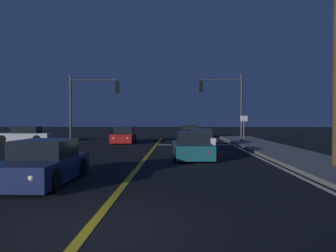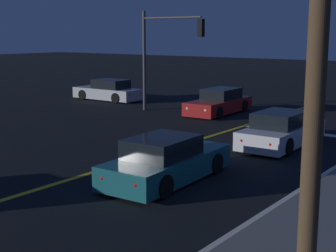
{
  "view_description": "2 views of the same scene",
  "coord_description": "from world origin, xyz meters",
  "px_view_note": "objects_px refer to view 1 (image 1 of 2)",
  "views": [
    {
      "loc": [
        1.62,
        -6.54,
        2.02
      ],
      "look_at": [
        0.9,
        20.85,
        1.45
      ],
      "focal_mm": 38.69,
      "sensor_mm": 36.0,
      "label": 1
    },
    {
      "loc": [
        10.75,
        0.5,
        4.24
      ],
      "look_at": [
        -1.06,
        16.37,
        0.56
      ],
      "focal_mm": 53.17,
      "sensor_mm": 36.0,
      "label": 2
    }
  ],
  "objects_px": {
    "car_side_waiting_red": "(124,136)",
    "car_following_oncoming_silver": "(24,135)",
    "car_lead_oncoming_navy": "(43,164)",
    "car_parked_curb_teal": "(192,147)",
    "traffic_signal_far_left": "(89,98)",
    "traffic_signal_near_right": "(226,98)",
    "street_sign_corner": "(244,125)",
    "car_distant_tail_white": "(199,140)",
    "car_mid_block_black": "(189,132)"
  },
  "relations": [
    {
      "from": "car_following_oncoming_silver",
      "to": "traffic_signal_far_left",
      "type": "relative_size",
      "value": 0.86
    },
    {
      "from": "car_side_waiting_red",
      "to": "traffic_signal_near_right",
      "type": "xyz_separation_m",
      "value": [
        8.45,
        0.03,
        3.15
      ]
    },
    {
      "from": "car_lead_oncoming_navy",
      "to": "car_parked_curb_teal",
      "type": "height_order",
      "value": "same"
    },
    {
      "from": "car_distant_tail_white",
      "to": "traffic_signal_far_left",
      "type": "relative_size",
      "value": 0.86
    },
    {
      "from": "car_side_waiting_red",
      "to": "car_following_oncoming_silver",
      "type": "relative_size",
      "value": 1.0
    },
    {
      "from": "car_mid_block_black",
      "to": "traffic_signal_far_left",
      "type": "relative_size",
      "value": 0.78
    },
    {
      "from": "car_parked_curb_teal",
      "to": "car_side_waiting_red",
      "type": "height_order",
      "value": "same"
    },
    {
      "from": "car_parked_curb_teal",
      "to": "street_sign_corner",
      "type": "height_order",
      "value": "street_sign_corner"
    },
    {
      "from": "car_distant_tail_white",
      "to": "car_side_waiting_red",
      "type": "xyz_separation_m",
      "value": [
        -5.93,
        5.29,
        -0.0
      ]
    },
    {
      "from": "car_mid_block_black",
      "to": "traffic_signal_near_right",
      "type": "relative_size",
      "value": 0.76
    },
    {
      "from": "car_following_oncoming_silver",
      "to": "traffic_signal_near_right",
      "type": "bearing_deg",
      "value": -92.04
    },
    {
      "from": "car_following_oncoming_silver",
      "to": "traffic_signal_near_right",
      "type": "height_order",
      "value": "traffic_signal_near_right"
    },
    {
      "from": "car_lead_oncoming_navy",
      "to": "car_parked_curb_teal",
      "type": "distance_m",
      "value": 8.61
    },
    {
      "from": "car_lead_oncoming_navy",
      "to": "car_following_oncoming_silver",
      "type": "bearing_deg",
      "value": -64.84
    },
    {
      "from": "traffic_signal_far_left",
      "to": "car_mid_block_black",
      "type": "bearing_deg",
      "value": 47.28
    },
    {
      "from": "car_mid_block_black",
      "to": "car_following_oncoming_silver",
      "type": "distance_m",
      "value": 15.96
    },
    {
      "from": "car_distant_tail_white",
      "to": "traffic_signal_far_left",
      "type": "xyz_separation_m",
      "value": [
        -8.54,
        3.92,
        3.08
      ]
    },
    {
      "from": "car_side_waiting_red",
      "to": "street_sign_corner",
      "type": "bearing_deg",
      "value": 161.62
    },
    {
      "from": "car_distant_tail_white",
      "to": "traffic_signal_near_right",
      "type": "distance_m",
      "value": 6.68
    },
    {
      "from": "traffic_signal_near_right",
      "to": "car_following_oncoming_silver",
      "type": "bearing_deg",
      "value": -1.55
    },
    {
      "from": "car_parked_curb_teal",
      "to": "car_distant_tail_white",
      "type": "relative_size",
      "value": 0.98
    },
    {
      "from": "car_parked_curb_teal",
      "to": "car_following_oncoming_silver",
      "type": "height_order",
      "value": "same"
    },
    {
      "from": "car_distant_tail_white",
      "to": "car_parked_curb_teal",
      "type": "bearing_deg",
      "value": -97.62
    },
    {
      "from": "car_mid_block_black",
      "to": "car_following_oncoming_silver",
      "type": "bearing_deg",
      "value": -151.93
    },
    {
      "from": "car_following_oncoming_silver",
      "to": "traffic_signal_near_right",
      "type": "relative_size",
      "value": 0.84
    },
    {
      "from": "car_following_oncoming_silver",
      "to": "car_lead_oncoming_navy",
      "type": "bearing_deg",
      "value": -155.82
    },
    {
      "from": "car_parked_curb_teal",
      "to": "car_following_oncoming_silver",
      "type": "relative_size",
      "value": 0.98
    },
    {
      "from": "car_distant_tail_white",
      "to": "car_side_waiting_red",
      "type": "distance_m",
      "value": 7.95
    },
    {
      "from": "car_parked_curb_teal",
      "to": "street_sign_corner",
      "type": "xyz_separation_m",
      "value": [
        4.23,
        8.89,
        0.95
      ]
    },
    {
      "from": "car_parked_curb_teal",
      "to": "traffic_signal_near_right",
      "type": "relative_size",
      "value": 0.82
    },
    {
      "from": "street_sign_corner",
      "to": "car_following_oncoming_silver",
      "type": "bearing_deg",
      "value": 169.74
    },
    {
      "from": "traffic_signal_near_right",
      "to": "traffic_signal_far_left",
      "type": "distance_m",
      "value": 11.15
    },
    {
      "from": "traffic_signal_near_right",
      "to": "street_sign_corner",
      "type": "relative_size",
      "value": 2.48
    },
    {
      "from": "car_mid_block_black",
      "to": "car_parked_curb_teal",
      "type": "height_order",
      "value": "same"
    },
    {
      "from": "car_distant_tail_white",
      "to": "traffic_signal_far_left",
      "type": "height_order",
      "value": "traffic_signal_far_left"
    },
    {
      "from": "traffic_signal_near_right",
      "to": "street_sign_corner",
      "type": "xyz_separation_m",
      "value": [
        0.96,
        -2.8,
        -2.2
      ]
    },
    {
      "from": "car_following_oncoming_silver",
      "to": "traffic_signal_far_left",
      "type": "xyz_separation_m",
      "value": [
        5.99,
        -1.86,
        3.08
      ]
    },
    {
      "from": "street_sign_corner",
      "to": "car_lead_oncoming_navy",
      "type": "bearing_deg",
      "value": -120.02
    },
    {
      "from": "car_following_oncoming_silver",
      "to": "traffic_signal_far_left",
      "type": "distance_m",
      "value": 6.98
    },
    {
      "from": "car_mid_block_black",
      "to": "traffic_signal_far_left",
      "type": "distance_m",
      "value": 12.6
    },
    {
      "from": "car_mid_block_black",
      "to": "car_side_waiting_red",
      "type": "height_order",
      "value": "same"
    },
    {
      "from": "car_mid_block_black",
      "to": "car_parked_curb_teal",
      "type": "xyz_separation_m",
      "value": [
        -0.5,
        -19.27,
        0.0
      ]
    },
    {
      "from": "car_lead_oncoming_navy",
      "to": "car_side_waiting_red",
      "type": "relative_size",
      "value": 0.95
    },
    {
      "from": "car_mid_block_black",
      "to": "car_following_oncoming_silver",
      "type": "xyz_separation_m",
      "value": [
        -14.28,
        -7.12,
        0.0
      ]
    },
    {
      "from": "car_lead_oncoming_navy",
      "to": "car_side_waiting_red",
      "type": "height_order",
      "value": "same"
    },
    {
      "from": "traffic_signal_near_right",
      "to": "traffic_signal_far_left",
      "type": "relative_size",
      "value": 1.03
    },
    {
      "from": "car_lead_oncoming_navy",
      "to": "car_mid_block_black",
      "type": "relative_size",
      "value": 1.06
    },
    {
      "from": "car_parked_curb_teal",
      "to": "traffic_signal_far_left",
      "type": "height_order",
      "value": "traffic_signal_far_left"
    },
    {
      "from": "car_side_waiting_red",
      "to": "traffic_signal_near_right",
      "type": "distance_m",
      "value": 9.02
    },
    {
      "from": "car_following_oncoming_silver",
      "to": "street_sign_corner",
      "type": "bearing_deg",
      "value": -100.75
    }
  ]
}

